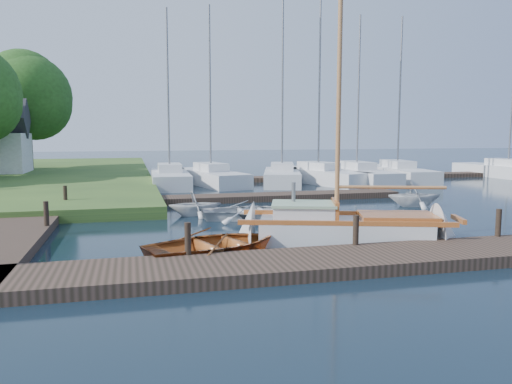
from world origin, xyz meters
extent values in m
plane|color=black|center=(0.00, 0.00, 0.00)|extent=(160.00, 160.00, 0.00)
cube|color=#31261C|center=(0.00, -6.00, 0.15)|extent=(18.00, 2.20, 0.30)
cube|color=#31261C|center=(-8.00, 2.00, 0.15)|extent=(2.20, 18.00, 0.30)
cube|color=#31261C|center=(2.00, 6.50, 0.15)|extent=(14.00, 1.60, 0.30)
cube|color=#31261C|center=(10.00, 16.00, 0.15)|extent=(30.00, 1.60, 0.30)
cylinder|color=black|center=(-3.00, -5.00, 0.70)|extent=(0.16, 0.16, 0.80)
cylinder|color=black|center=(1.50, -5.00, 0.70)|extent=(0.16, 0.16, 0.80)
cylinder|color=black|center=(6.00, -5.00, 0.70)|extent=(0.16, 0.16, 0.80)
cylinder|color=black|center=(-7.00, 0.00, 0.70)|extent=(0.16, 0.16, 0.80)
cylinder|color=black|center=(-7.00, 5.00, 0.70)|extent=(0.16, 0.16, 0.80)
cube|color=silver|center=(1.87, -3.35, 0.23)|extent=(5.37, 3.45, 0.90)
cone|color=silver|center=(4.77, -4.30, 0.23)|extent=(1.84, 2.27, 1.96)
cone|color=silver|center=(-0.93, -2.44, 0.23)|extent=(1.56, 2.17, 1.96)
cube|color=brown|center=(2.16, -2.46, 0.74)|extent=(5.93, 2.04, 0.14)
cube|color=brown|center=(1.58, -4.24, 0.74)|extent=(5.93, 2.04, 0.14)
cube|color=brown|center=(5.10, -4.40, 0.74)|extent=(0.45, 1.08, 0.14)
cube|color=silver|center=(0.73, -2.98, 0.90)|extent=(2.15, 1.89, 0.44)
cube|color=#94B38F|center=(0.73, -2.98, 1.15)|extent=(2.27, 2.01, 0.08)
cube|color=brown|center=(1.63, -3.27, 0.98)|extent=(0.55, 1.37, 0.60)
cylinder|color=slate|center=(0.54, -2.60, 1.48)|extent=(0.12, 0.12, 0.60)
cube|color=brown|center=(3.39, -3.85, 0.78)|extent=(2.56, 2.11, 0.20)
cylinder|color=#A46B34|center=(1.68, -3.29, 4.88)|extent=(0.14, 0.14, 8.40)
cylinder|color=#A46B34|center=(3.20, -3.78, 1.68)|extent=(3.07, 1.09, 0.10)
imported|color=brown|center=(-2.12, -4.04, 0.40)|extent=(4.58, 3.87, 0.81)
imported|color=silver|center=(-1.84, 2.66, 0.56)|extent=(2.17, 1.89, 1.11)
imported|color=silver|center=(0.08, 1.49, 0.38)|extent=(3.65, 2.63, 0.75)
imported|color=silver|center=(8.06, 2.75, 0.62)|extent=(2.70, 2.45, 1.24)
cube|color=silver|center=(-1.93, 14.38, 0.45)|extent=(2.42, 7.73, 0.90)
cube|color=silver|center=(-1.93, 14.38, 1.15)|extent=(1.48, 2.73, 0.50)
cylinder|color=slate|center=(-1.93, 14.38, 5.87)|extent=(0.12, 0.12, 9.93)
cube|color=silver|center=(0.69, 14.54, 0.45)|extent=(3.90, 8.10, 0.90)
cube|color=silver|center=(0.69, 14.54, 1.15)|extent=(1.98, 2.98, 0.50)
cylinder|color=slate|center=(0.69, 14.54, 6.05)|extent=(0.12, 0.12, 10.30)
cube|color=silver|center=(5.19, 13.65, 0.45)|extent=(4.08, 7.22, 0.90)
cube|color=silver|center=(5.19, 13.65, 1.15)|extent=(2.03, 2.71, 0.50)
cylinder|color=slate|center=(5.19, 13.65, 6.56)|extent=(0.12, 0.12, 11.32)
cube|color=silver|center=(7.77, 13.86, 0.45)|extent=(4.67, 8.48, 0.90)
cube|color=silver|center=(7.77, 13.86, 1.15)|extent=(2.23, 3.17, 0.50)
cylinder|color=slate|center=(7.77, 13.86, 6.44)|extent=(0.12, 0.12, 11.08)
cube|color=silver|center=(10.48, 13.72, 0.45)|extent=(2.45, 8.53, 0.90)
cube|color=silver|center=(10.48, 13.72, 1.15)|extent=(1.49, 3.01, 0.50)
cylinder|color=slate|center=(10.48, 13.72, 5.93)|extent=(0.12, 0.12, 10.05)
cube|color=silver|center=(13.91, 14.39, 0.45)|extent=(2.99, 8.79, 0.90)
cube|color=silver|center=(13.91, 14.39, 1.15)|extent=(1.67, 3.13, 0.50)
cylinder|color=slate|center=(13.91, 14.39, 6.05)|extent=(0.12, 0.12, 10.30)
cube|color=silver|center=(22.82, 14.02, 0.45)|extent=(2.85, 9.62, 0.90)
cube|color=silver|center=(22.82, 14.02, 1.15)|extent=(1.62, 3.41, 0.50)
cylinder|color=#332114|center=(-12.00, 26.00, 2.34)|extent=(0.36, 0.36, 3.67)
sphere|color=#224317|center=(-12.00, 26.00, 6.11)|extent=(6.73, 6.73, 6.73)
sphere|color=#224317|center=(-11.50, 25.70, 5.60)|extent=(5.71, 5.71, 5.71)
sphere|color=#224317|center=(-12.40, 26.40, 6.82)|extent=(6.12, 6.12, 6.12)
camera|label=1|loc=(-4.33, -17.10, 3.27)|focal=35.00mm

